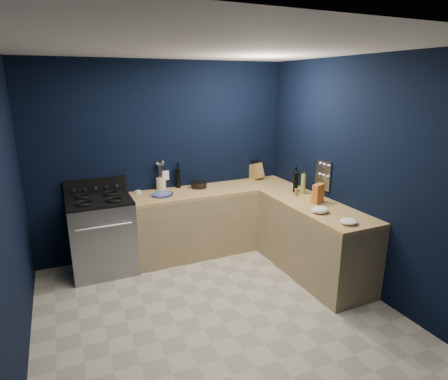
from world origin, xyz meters
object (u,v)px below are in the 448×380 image
gas_range (102,236)px  knife_block (256,171)px  crouton_bag (318,194)px  plate_stack (162,194)px  utensil_crock (161,184)px

gas_range → knife_block: bearing=6.6°
crouton_bag → gas_range: bearing=135.3°
knife_block → crouton_bag: 1.37m
gas_range → plate_stack: plate_stack is taller
plate_stack → utensil_crock: size_ratio=1.63×
utensil_crock → crouton_bag: bearing=-40.8°
utensil_crock → crouton_bag: crouton_bag is taller
gas_range → crouton_bag: bearing=-24.3°
utensil_crock → knife_block: 1.47m
crouton_bag → plate_stack: bearing=126.4°
gas_range → crouton_bag: (2.43, -1.09, 0.56)m
gas_range → crouton_bag: size_ratio=3.87×
utensil_crock → knife_block: knife_block is taller
knife_block → crouton_bag: (0.11, -1.36, 0.00)m
plate_stack → knife_block: knife_block is taller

